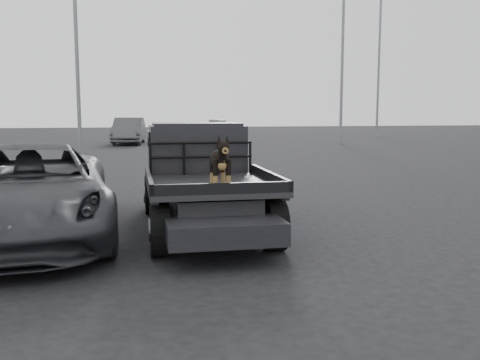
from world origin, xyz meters
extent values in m
plane|color=black|center=(0.00, 0.00, 0.00)|extent=(120.00, 120.00, 0.00)
imported|color=#323238|center=(-3.42, 1.77, 0.75)|extent=(3.02, 5.64, 1.51)
imported|color=#46474B|center=(-2.02, 26.40, 0.80)|extent=(2.13, 5.00, 1.60)
imported|color=#4D4D53|center=(4.53, 33.28, 0.68)|extent=(2.76, 4.95, 1.36)
cylinder|color=slate|center=(10.73, 24.00, 5.85)|extent=(0.18, 0.18, 11.71)
cylinder|color=slate|center=(16.77, 31.63, 7.54)|extent=(0.18, 0.18, 15.08)
camera|label=1|loc=(-1.77, -7.04, 2.03)|focal=40.00mm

